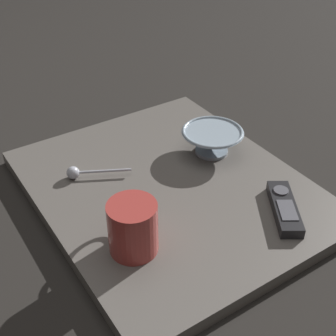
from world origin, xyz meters
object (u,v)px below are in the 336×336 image
at_px(teaspoon, 78,172).
at_px(cereal_bowl, 212,140).
at_px(coffee_mug, 133,227).
at_px(tv_remote_near, 284,208).

bearing_deg(teaspoon, cereal_bowl, 75.52).
relative_size(cereal_bowl, teaspoon, 1.13).
bearing_deg(coffee_mug, tv_remote_near, 75.05).
xyz_separation_m(teaspoon, tv_remote_near, (0.34, 0.30, -0.00)).
height_order(cereal_bowl, tv_remote_near, cereal_bowl).
height_order(coffee_mug, tv_remote_near, coffee_mug).
distance_m(cereal_bowl, tv_remote_near, 0.26).
bearing_deg(teaspoon, tv_remote_near, 41.68).
distance_m(cereal_bowl, teaspoon, 0.32).
xyz_separation_m(coffee_mug, tv_remote_near, (0.08, 0.30, -0.04)).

